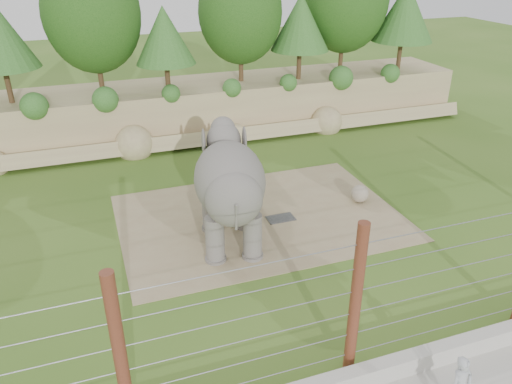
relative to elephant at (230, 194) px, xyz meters
name	(u,v)px	position (x,y,z in m)	size (l,w,h in m)	color
ground	(277,265)	(0.98, -1.71, -1.81)	(90.00, 90.00, 0.00)	#3C661C
back_embankment	(195,56)	(1.57, 10.96, 2.15)	(30.00, 5.52, 8.77)	tan
dirt_patch	(260,217)	(1.48, 1.29, -1.80)	(10.00, 7.00, 0.02)	#997F5D
drain_grate	(281,218)	(2.16, 0.92, -1.78)	(1.00, 0.60, 0.03)	#262628
elephant	(230,194)	(0.00, 0.00, 0.00)	(1.92, 4.48, 3.63)	#67615C
stone_ball	(360,194)	(5.51, 1.15, -1.45)	(0.68, 0.68, 0.68)	gray
retaining_wall	(360,377)	(0.98, -6.71, -1.56)	(26.00, 0.35, 0.50)	beige
barrier_fence	(355,302)	(0.98, -6.21, 0.19)	(20.26, 0.26, 4.00)	#572617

